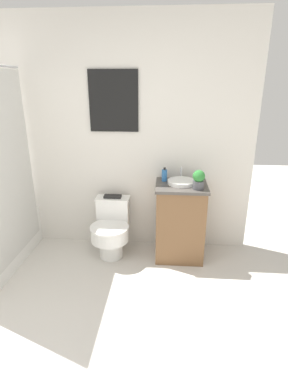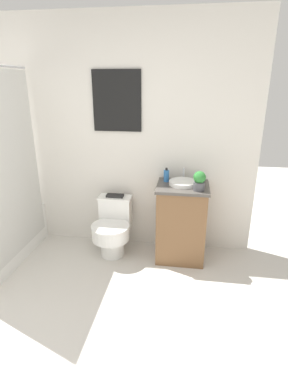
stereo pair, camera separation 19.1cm
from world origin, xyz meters
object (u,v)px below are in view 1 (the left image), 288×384
object	(u,v)px
soap_bottle	(164,175)
sink	(182,182)
potted_plant	(199,179)
toilet	(111,229)
book_on_tank	(113,196)

from	to	relation	value
soap_bottle	sink	bearing A→B (deg)	-24.46
sink	potted_plant	world-z (taller)	potted_plant
toilet	sink	bearing A→B (deg)	4.44
soap_bottle	toilet	bearing A→B (deg)	-166.17
toilet	soap_bottle	distance (m)	0.83
toilet	potted_plant	world-z (taller)	potted_plant
toilet	book_on_tank	xyz separation A→B (m)	(0.00, 0.15, 0.33)
sink	potted_plant	distance (m)	0.23
toilet	potted_plant	size ratio (longest dim) A/B	3.24
potted_plant	book_on_tank	distance (m)	0.98
book_on_tank	soap_bottle	bearing A→B (deg)	-0.99
potted_plant	book_on_tank	world-z (taller)	potted_plant
soap_bottle	book_on_tank	bearing A→B (deg)	179.01
book_on_tank	potted_plant	bearing A→B (deg)	-15.03
soap_bottle	book_on_tank	distance (m)	0.63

